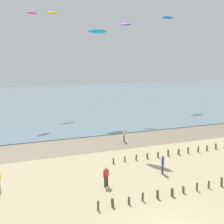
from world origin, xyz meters
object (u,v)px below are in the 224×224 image
person_mid_beach (124,135)px  kite_aloft_2 (53,13)px  kite_aloft_6 (168,18)px  kite_aloft_10 (32,13)px  kite_aloft_3 (126,24)px  person_left_flank (106,176)px  kite_aloft_1 (98,31)px  person_right_flank (163,164)px

person_mid_beach → kite_aloft_2: kite_aloft_2 is taller
kite_aloft_6 → kite_aloft_10: 28.31m
kite_aloft_3 → kite_aloft_6: size_ratio=0.65×
person_mid_beach → kite_aloft_2: bearing=101.1°
person_left_flank → kite_aloft_3: (12.22, 25.26, 15.02)m
person_mid_beach → kite_aloft_6: kite_aloft_6 is taller
kite_aloft_1 → kite_aloft_10: size_ratio=1.38×
person_mid_beach → person_right_flank: bearing=-92.6°
kite_aloft_1 → kite_aloft_3: size_ratio=1.60×
person_right_flank → kite_aloft_1: bearing=87.0°
kite_aloft_1 → kite_aloft_10: (-9.76, 4.27, 2.93)m
kite_aloft_1 → person_mid_beach: bearing=80.6°
kite_aloft_1 → kite_aloft_6: (18.16, 8.80, 4.05)m
person_mid_beach → kite_aloft_1: 19.00m
person_mid_beach → person_left_flank: same height
kite_aloft_1 → person_left_flank: bearing=67.9°
kite_aloft_1 → kite_aloft_6: kite_aloft_6 is taller
person_right_flank → kite_aloft_1: (1.21, 23.50, 13.65)m
person_left_flank → kite_aloft_1: size_ratio=0.53×
kite_aloft_2 → kite_aloft_10: (-4.37, -6.14, -1.09)m
kite_aloft_2 → kite_aloft_10: kite_aloft_2 is taller
person_right_flank → kite_aloft_2: 38.46m
person_mid_beach → person_right_flank: size_ratio=1.00×
kite_aloft_6 → person_mid_beach: bearing=-143.2°
person_mid_beach → kite_aloft_6: 33.99m
kite_aloft_3 → kite_aloft_6: kite_aloft_6 is taller
person_right_flank → kite_aloft_2: kite_aloft_2 is taller
kite_aloft_2 → kite_aloft_3: kite_aloft_2 is taller
person_right_flank → kite_aloft_10: kite_aloft_10 is taller
kite_aloft_1 → kite_aloft_3: (5.33, 1.08, 1.37)m
kite_aloft_10 → kite_aloft_1: bearing=122.9°
person_left_flank → kite_aloft_3: 31.83m
person_mid_beach → kite_aloft_2: (-4.63, 23.61, 17.66)m
kite_aloft_10 → kite_aloft_6: bearing=155.8°
person_mid_beach → kite_aloft_3: kite_aloft_3 is taller
person_left_flank → person_right_flank: bearing=6.7°
person_left_flank → kite_aloft_2: (1.52, 34.58, 17.66)m
person_mid_beach → kite_aloft_10: 25.71m
person_mid_beach → kite_aloft_10: size_ratio=0.74×
kite_aloft_2 → person_right_flank: bearing=86.1°
person_right_flank → kite_aloft_1: kite_aloft_1 is taller
person_mid_beach → person_right_flank: (-0.46, -10.30, 0.00)m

